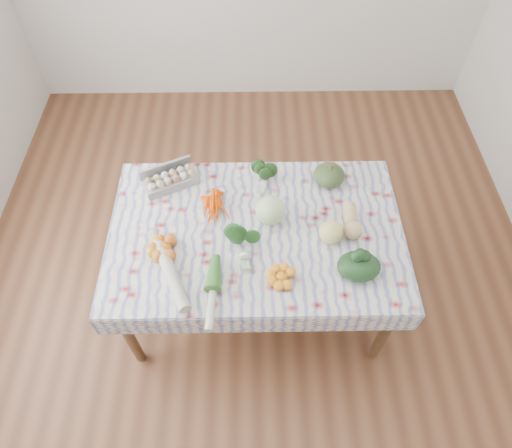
# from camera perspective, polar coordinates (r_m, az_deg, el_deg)

# --- Properties ---
(ground) EXTENTS (4.50, 4.50, 0.00)m
(ground) POSITION_cam_1_polar(r_m,az_deg,el_deg) (3.21, 0.00, -8.77)
(ground) COLOR brown
(ground) RESTS_ON ground
(dining_table) EXTENTS (1.60, 1.00, 0.75)m
(dining_table) POSITION_cam_1_polar(r_m,az_deg,el_deg) (2.63, 0.00, -1.84)
(dining_table) COLOR brown
(dining_table) RESTS_ON ground
(tablecloth) EXTENTS (1.66, 1.06, 0.01)m
(tablecloth) POSITION_cam_1_polar(r_m,az_deg,el_deg) (2.57, 0.00, -0.85)
(tablecloth) COLOR silver
(tablecloth) RESTS_ON dining_table
(egg_carton) EXTENTS (0.35, 0.25, 0.09)m
(egg_carton) POSITION_cam_1_polar(r_m,az_deg,el_deg) (2.79, -10.58, 5.33)
(egg_carton) COLOR #9F9F9A
(egg_carton) RESTS_ON tablecloth
(carrot_bunch) EXTENTS (0.22, 0.21, 0.04)m
(carrot_bunch) POSITION_cam_1_polar(r_m,az_deg,el_deg) (2.66, -5.20, 2.49)
(carrot_bunch) COLOR #F04800
(carrot_bunch) RESTS_ON tablecloth
(kale_bunch) EXTENTS (0.16, 0.15, 0.12)m
(kale_bunch) POSITION_cam_1_polar(r_m,az_deg,el_deg) (2.74, 1.02, 5.92)
(kale_bunch) COLOR #1A3A14
(kale_bunch) RESTS_ON tablecloth
(kabocha_squash) EXTENTS (0.21, 0.21, 0.12)m
(kabocha_squash) POSITION_cam_1_polar(r_m,az_deg,el_deg) (2.78, 9.13, 6.06)
(kabocha_squash) COLOR #3E5329
(kabocha_squash) RESTS_ON tablecloth
(cabbage) EXTENTS (0.19, 0.19, 0.17)m
(cabbage) POSITION_cam_1_polar(r_m,az_deg,el_deg) (2.54, 1.83, 1.74)
(cabbage) COLOR #C1E299
(cabbage) RESTS_ON tablecloth
(butternut_squash) EXTENTS (0.11, 0.23, 0.10)m
(butternut_squash) POSITION_cam_1_polar(r_m,az_deg,el_deg) (2.59, 11.86, 0.42)
(butternut_squash) COLOR #DBB576
(butternut_squash) RESTS_ON tablecloth
(orange_cluster) EXTENTS (0.24, 0.24, 0.08)m
(orange_cluster) POSITION_cam_1_polar(r_m,az_deg,el_deg) (2.50, -11.38, -2.95)
(orange_cluster) COLOR orange
(orange_cluster) RESTS_ON tablecloth
(broccoli) EXTENTS (0.18, 0.18, 0.12)m
(broccoli) POSITION_cam_1_polar(r_m,az_deg,el_deg) (2.43, -1.57, -2.86)
(broccoli) COLOR #1E511A
(broccoli) RESTS_ON tablecloth
(mandarin_cluster) EXTENTS (0.24, 0.24, 0.06)m
(mandarin_cluster) POSITION_cam_1_polar(r_m,az_deg,el_deg) (2.37, 3.22, -6.54)
(mandarin_cluster) COLOR orange
(mandarin_cluster) RESTS_ON tablecloth
(grapefruit) EXTENTS (0.14, 0.14, 0.13)m
(grapefruit) POSITION_cam_1_polar(r_m,az_deg,el_deg) (2.51, 9.37, -0.99)
(grapefruit) COLOR #F0DD7D
(grapefruit) RESTS_ON tablecloth
(spinach_bag) EXTENTS (0.25, 0.22, 0.10)m
(spinach_bag) POSITION_cam_1_polar(r_m,az_deg,el_deg) (2.43, 12.73, -5.15)
(spinach_bag) COLOR black
(spinach_bag) RESTS_ON tablecloth
(daikon) EXTENTS (0.26, 0.46, 0.07)m
(daikon) POSITION_cam_1_polar(r_m,az_deg,el_deg) (2.41, -10.62, -6.10)
(daikon) COLOR beige
(daikon) RESTS_ON tablecloth
(leek) EXTENTS (0.07, 0.40, 0.04)m
(leek) POSITION_cam_1_polar(r_m,az_deg,el_deg) (2.34, -5.45, -8.65)
(leek) COLOR beige
(leek) RESTS_ON tablecloth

